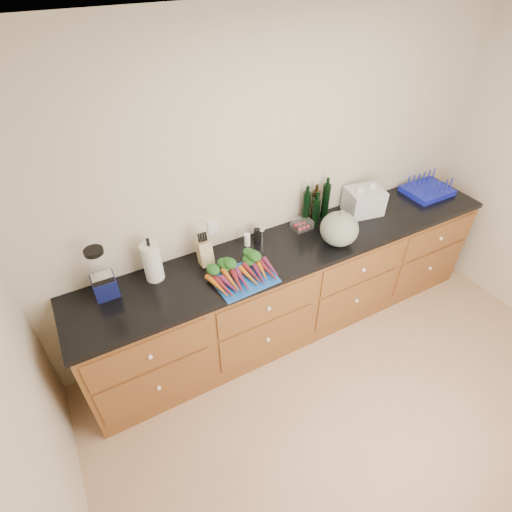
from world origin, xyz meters
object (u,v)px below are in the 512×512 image
carrots (241,272)px  paper_towel (152,262)px  cutting_board (244,278)px  blender_appliance (101,276)px  squash (339,229)px  tomato_box (302,224)px  knife_block (205,253)px  dish_rack (428,189)px

carrots → paper_towel: 0.63m
cutting_board → blender_appliance: 0.97m
squash → paper_towel: (-1.41, 0.29, 0.01)m
squash → blender_appliance: blender_appliance is taller
carrots → blender_appliance: blender_appliance is taller
paper_towel → tomato_box: bearing=0.5°
squash → paper_towel: bearing=168.2°
cutting_board → tomato_box: (0.72, 0.33, 0.03)m
blender_appliance → knife_block: 0.73m
knife_block → tomato_box: 0.89m
paper_towel → knife_block: paper_towel is taller
tomato_box → dish_rack: dish_rack is taller
knife_block → tomato_box: size_ratio=1.24×
cutting_board → knife_block: 0.36m
dish_rack → knife_block: bearing=178.5°
knife_block → squash: bearing=-15.0°
carrots → knife_block: (-0.17, 0.26, 0.06)m
blender_appliance → dish_rack: (2.98, -0.08, -0.13)m
cutting_board → paper_towel: size_ratio=1.47×
cutting_board → squash: size_ratio=1.45×
blender_appliance → knife_block: (0.73, -0.02, -0.07)m
paper_towel → carrots: bearing=-26.6°
squash → blender_appliance: bearing=170.5°
carrots → dish_rack: 2.09m
cutting_board → tomato_box: bearing=24.7°
cutting_board → carrots: carrots is taller
blender_appliance → tomato_box: bearing=0.4°
paper_towel → dish_rack: size_ratio=0.71×
carrots → knife_block: size_ratio=2.32×
cutting_board → knife_block: (-0.17, 0.30, 0.09)m
cutting_board → tomato_box: size_ratio=2.78×
tomato_box → paper_towel: bearing=-179.5°
blender_appliance → paper_towel: (0.34, 0.00, -0.02)m
blender_appliance → carrots: bearing=-17.0°
squash → tomato_box: bearing=114.1°
cutting_board → knife_block: size_ratio=2.23×
carrots → tomato_box: 0.77m
blender_appliance → dish_rack: 2.98m
tomato_box → blender_appliance: bearing=-179.6°
paper_towel → knife_block: size_ratio=1.52×
carrots → squash: 0.86m
paper_towel → cutting_board: bearing=-30.1°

